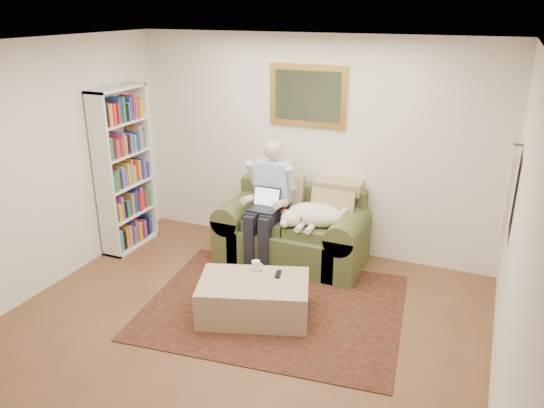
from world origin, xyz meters
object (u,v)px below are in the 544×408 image
Objects in this scene: sleeping_dog at (315,215)px; sofa at (292,236)px; laptop at (265,203)px; ottoman at (254,298)px; seated_man at (267,204)px; bookshelf at (124,170)px; coffee_mug at (256,266)px.

sofa is at bearing 164.26° from sleeping_dog.
laptop reaches higher than sleeping_dog.
sofa is 1.62× the size of ottoman.
seated_man is 1.83m from bookshelf.
coffee_mug is (-0.07, 0.22, 0.24)m from ottoman.
coffee_mug is at bearing -72.86° from seated_man.
bookshelf reaches higher than coffee_mug.
sleeping_dog is 1.07m from coffee_mug.
seated_man is 0.57m from sleeping_dog.
sofa is 1.11m from coffee_mug.
seated_man is 1.32m from ottoman.
bookshelf reaches higher than ottoman.
sofa is 5.15× the size of laptop.
laptop is 1.82m from bookshelf.
seated_man reaches higher than sofa.
sleeping_dog is at bearing 74.73° from coffee_mug.
laptop is at bearing -138.98° from sofa.
seated_man is at bearing 90.00° from laptop.
bookshelf is (-2.05, -0.43, 0.70)m from sofa.
sofa is 17.17× the size of coffee_mug.
sleeping_dog is 1.33m from ottoman.
bookshelf is at bearing -171.29° from seated_man.
sleeping_dog is (0.57, 0.07, -0.07)m from seated_man.
bookshelf is at bearing -173.38° from laptop.
laptop is at bearing -166.36° from sleeping_dog.
ottoman is 0.33m from coffee_mug.
bookshelf is (-1.79, -0.21, 0.24)m from laptop.
sofa is 2.21m from bookshelf.
laptop is (-0.26, -0.22, 0.46)m from sofa.
sofa is at bearing 41.02° from laptop.
laptop is (-0.00, -0.07, 0.04)m from seated_man.
sleeping_dog reaches higher than ottoman.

